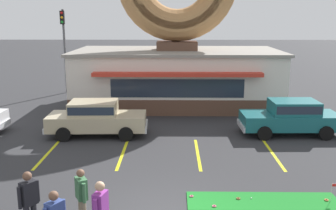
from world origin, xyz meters
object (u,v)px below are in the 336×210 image
Objects in this scene: car_teal at (291,116)px; pedestrian_clipboard_woman at (82,195)px; putting_flag_pin at (333,188)px; car_champagne at (96,117)px; golf_ball at (251,198)px; pedestrian_leather_jacket_man at (29,200)px; trash_bin at (80,106)px; traffic_light_pole at (64,40)px.

pedestrian_clipboard_woman is at bearing -133.35° from car_teal.
pedestrian_clipboard_woman is at bearing -168.42° from putting_flag_pin.
putting_flag_pin is at bearing -38.32° from car_champagne.
car_teal is at bearing 1.84° from car_champagne.
car_champagne is at bearing 132.54° from golf_ball.
pedestrian_clipboard_woman is at bearing 21.64° from pedestrian_leather_jacket_man.
car_teal is at bearing 65.33° from golf_ball.
pedestrian_leather_jacket_man is (-8.25, -1.92, 0.50)m from putting_flag_pin.
pedestrian_leather_jacket_man reaches higher than golf_ball.
pedestrian_leather_jacket_man is at bearing -161.06° from golf_ball.
car_teal is 11.10m from trash_bin.
pedestrian_clipboard_woman is at bearing -76.64° from trash_bin.
putting_flag_pin is at bearing -2.53° from golf_ball.
golf_ball is 8.73m from car_champagne.
pedestrian_leather_jacket_man reaches higher than car_teal.
car_champagne reaches higher than trash_bin.
trash_bin is (-1.60, 3.71, -0.37)m from car_champagne.
putting_flag_pin is 10.50m from car_champagne.
car_teal is 2.71× the size of pedestrian_leather_jacket_man.
golf_ball is 0.02× the size of pedestrian_leather_jacket_man.
car_champagne is 0.80× the size of traffic_light_pole.
pedestrian_clipboard_woman is (1.17, -7.95, -0.01)m from car_champagne.
trash_bin is 7.62m from traffic_light_pole.
trash_bin is at bearing -68.95° from traffic_light_pole.
car_champagne is 2.72× the size of pedestrian_leather_jacket_man.
pedestrian_clipboard_woman is at bearing -161.76° from golf_ball.
car_champagne reaches higher than putting_flag_pin.
car_teal reaches higher than golf_ball.
putting_flag_pin is at bearing -96.00° from car_teal.
pedestrian_leather_jacket_man is at bearing -166.92° from putting_flag_pin.
car_teal is (0.71, 6.79, 0.43)m from putting_flag_pin.
trash_bin is at bearing 126.48° from golf_ball.
golf_ball is 0.01× the size of traffic_light_pole.
traffic_light_pole is (-4.07, 18.58, 2.77)m from pedestrian_leather_jacket_man.
golf_ball is 0.01× the size of car_champagne.
pedestrian_leather_jacket_man is (-5.89, -2.02, 0.89)m from golf_ball.
car_champagne is (-8.23, 6.51, 0.43)m from putting_flag_pin.
traffic_light_pole is (-9.96, 16.56, 3.66)m from golf_ball.
car_teal is at bearing 46.65° from pedestrian_clipboard_woman.
trash_bin is (-7.48, 10.11, 0.45)m from golf_ball.
pedestrian_leather_jacket_man is at bearing -135.82° from car_teal.
pedestrian_clipboard_woman reaches higher than golf_ball.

